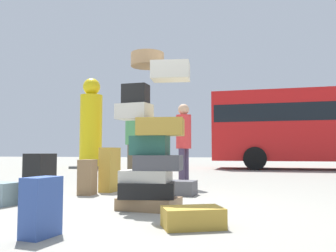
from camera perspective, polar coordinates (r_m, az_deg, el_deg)
The scene contains 12 objects.
ground_plane at distance 4.58m, azimuth -5.77°, elevation -13.07°, with size 80.00×80.00×0.00m, color gray.
suitcase_tower at distance 4.46m, azimuth -2.72°, elevation -3.03°, with size 1.00×0.61×1.96m.
suitcase_black_foreground_near at distance 5.31m, azimuth -19.83°, elevation -7.87°, with size 0.30×0.35×0.69m, color black.
suitcase_brown_left_side at distance 6.14m, azimuth -12.76°, elevation -7.97°, with size 0.24×0.30×0.58m, color olive.
suitcase_tan_behind_tower at distance 3.47m, azimuth 3.97°, elevation -14.37°, with size 0.56×0.36×0.19m, color #B28C33.
suitcase_charcoal_upright_blue at distance 5.98m, azimuth 1.48°, elevation -9.84°, with size 0.60×0.39×0.24m, color #4C4C51.
suitcase_navy_foreground_far at distance 3.25m, azimuth -19.60°, elevation -12.08°, with size 0.19×0.32×0.50m, color #334F99.
suitcase_tan_white_trunk at distance 6.54m, azimuth -9.30°, elevation -6.87°, with size 0.23×0.39×0.79m, color #B28C33.
person_bearded_onlooker at distance 7.07m, azimuth 2.52°, elevation -1.91°, with size 0.30×0.34×1.66m.
person_tourist_with_camera at distance 8.53m, azimuth -5.84°, elevation -2.10°, with size 0.30×0.34×1.68m.
yellow_dummy_statue at distance 15.79m, azimuth -12.20°, elevation -0.32°, with size 1.33×1.33×3.91m.
parked_bus at distance 15.83m, azimuth 25.08°, elevation 0.33°, with size 9.64×2.87×3.15m.
Camera 1 is at (1.51, -4.26, 0.71)m, focal length 38.16 mm.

